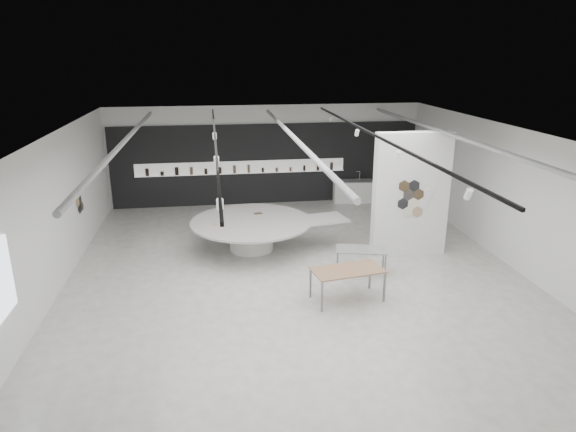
{
  "coord_description": "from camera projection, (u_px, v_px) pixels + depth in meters",
  "views": [
    {
      "loc": [
        -2.07,
        -12.5,
        5.73
      ],
      "look_at": [
        -0.04,
        1.2,
        1.26
      ],
      "focal_mm": 32.0,
      "sensor_mm": 36.0,
      "label": 1
    }
  ],
  "objects": [
    {
      "name": "display_island",
      "position": [
        254.0,
        230.0,
        15.37
      ],
      "size": [
        5.08,
        4.26,
        0.92
      ],
      "rotation": [
        0.0,
        0.0,
        0.2
      ],
      "color": "white",
      "rests_on": "ground"
    },
    {
      "name": "sample_table_stone",
      "position": [
        361.0,
        251.0,
        13.73
      ],
      "size": [
        1.45,
        0.96,
        0.68
      ],
      "rotation": [
        0.0,
        0.0,
        -0.24
      ],
      "color": "gray",
      "rests_on": "ground"
    },
    {
      "name": "room",
      "position": [
        293.0,
        200.0,
        13.16
      ],
      "size": [
        12.02,
        14.02,
        3.82
      ],
      "color": "beige",
      "rests_on": "ground"
    },
    {
      "name": "kitchen_counter",
      "position": [
        353.0,
        191.0,
        20.28
      ],
      "size": [
        1.59,
        0.74,
        1.22
      ],
      "rotation": [
        0.0,
        0.0,
        -0.09
      ],
      "color": "white",
      "rests_on": "ground"
    },
    {
      "name": "back_wall_display",
      "position": [
        265.0,
        164.0,
        19.85
      ],
      "size": [
        11.8,
        0.27,
        3.1
      ],
      "color": "black",
      "rests_on": "ground"
    },
    {
      "name": "partition_column",
      "position": [
        411.0,
        195.0,
        14.69
      ],
      "size": [
        2.2,
        0.38,
        3.6
      ],
      "color": "white",
      "rests_on": "ground"
    },
    {
      "name": "sample_table_wood",
      "position": [
        348.0,
        272.0,
        12.18
      ],
      "size": [
        1.79,
        1.11,
        0.79
      ],
      "rotation": [
        0.0,
        0.0,
        0.17
      ],
      "color": "#936B4C",
      "rests_on": "ground"
    }
  ]
}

